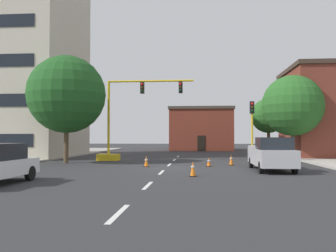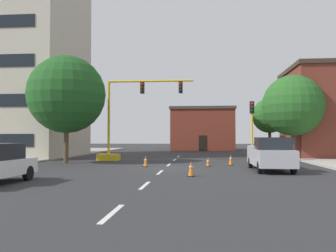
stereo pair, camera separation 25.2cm
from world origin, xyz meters
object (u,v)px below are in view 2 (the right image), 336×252
at_px(tree_right_mid, 293,106).
at_px(pickup_truck_silver, 270,154).
at_px(traffic_cone_roadside_c, 145,161).
at_px(traffic_cone_roadside_d, 191,169).
at_px(tree_left_near, 66,95).
at_px(traffic_light_pole_right, 252,118).
at_px(tree_right_far, 270,116).
at_px(traffic_cone_roadside_b, 208,162).
at_px(traffic_cone_roadside_a, 231,160).
at_px(traffic_signal_gantry, 120,135).

bearing_deg(tree_right_mid, pickup_truck_silver, -110.75).
xyz_separation_m(traffic_cone_roadside_c, traffic_cone_roadside_d, (3.23, -5.66, 0.02)).
relative_size(tree_left_near, traffic_cone_roadside_c, 11.22).
relative_size(traffic_light_pole_right, tree_right_far, 0.73).
bearing_deg(traffic_cone_roadside_b, traffic_light_pole_right, 49.16).
height_order(traffic_cone_roadside_a, traffic_cone_roadside_c, traffic_cone_roadside_a).
xyz_separation_m(tree_right_far, traffic_cone_roadside_a, (-6.01, -17.89, -4.15)).
bearing_deg(tree_right_far, traffic_signal_gantry, -137.71).
bearing_deg(traffic_cone_roadside_a, tree_right_mid, 46.63).
xyz_separation_m(tree_left_near, traffic_cone_roadside_a, (12.45, -0.97, -4.91)).
height_order(traffic_light_pole_right, tree_right_far, tree_right_far).
bearing_deg(traffic_signal_gantry, traffic_cone_roadside_a, -25.39).
distance_m(traffic_signal_gantry, traffic_cone_roadside_b, 9.41).
distance_m(tree_right_mid, traffic_cone_roadside_d, 16.70).
xyz_separation_m(traffic_light_pole_right, traffic_cone_roadside_a, (-1.88, -2.75, -3.15)).
relative_size(traffic_cone_roadside_a, traffic_cone_roadside_c, 1.04).
xyz_separation_m(pickup_truck_silver, traffic_cone_roadside_a, (-2.01, 3.98, -0.60)).
relative_size(pickup_truck_silver, traffic_cone_roadside_d, 6.89).
height_order(traffic_signal_gantry, tree_right_mid, tree_right_mid).
bearing_deg(pickup_truck_silver, tree_right_mid, 69.25).
bearing_deg(traffic_signal_gantry, pickup_truck_silver, -36.89).
xyz_separation_m(traffic_light_pole_right, traffic_cone_roadside_c, (-7.71, -4.60, -3.17)).
height_order(traffic_light_pole_right, traffic_cone_roadside_b, traffic_light_pole_right).
bearing_deg(traffic_cone_roadside_b, tree_right_mid, 45.10).
distance_m(traffic_cone_roadside_a, traffic_cone_roadside_c, 6.12).
relative_size(traffic_cone_roadside_b, traffic_cone_roadside_c, 0.82).
bearing_deg(traffic_cone_roadside_a, tree_left_near, 175.54).
bearing_deg(tree_right_mid, traffic_cone_roadside_d, -121.68).
distance_m(tree_right_far, traffic_cone_roadside_c, 23.39).
bearing_deg(tree_left_near, traffic_cone_roadside_c, -23.06).
bearing_deg(traffic_cone_roadside_a, traffic_light_pole_right, 55.60).
relative_size(traffic_cone_roadside_c, traffic_cone_roadside_d, 0.94).
xyz_separation_m(pickup_truck_silver, traffic_cone_roadside_c, (-7.84, 2.13, -0.61)).
bearing_deg(tree_right_mid, traffic_signal_gantry, -172.50).
bearing_deg(traffic_signal_gantry, traffic_light_pole_right, -7.90).
bearing_deg(traffic_cone_roadside_d, traffic_cone_roadside_b, 81.01).
xyz_separation_m(traffic_cone_roadside_b, traffic_cone_roadside_c, (-4.21, -0.55, 0.07)).
distance_m(traffic_light_pole_right, traffic_cone_roadside_c, 9.52).
relative_size(traffic_signal_gantry, tree_left_near, 0.98).
bearing_deg(traffic_cone_roadside_b, traffic_cone_roadside_d, -98.99).
distance_m(traffic_signal_gantry, tree_right_far, 20.39).
relative_size(tree_right_far, tree_right_mid, 0.89).
bearing_deg(pickup_truck_silver, traffic_cone_roadside_a, 116.75).
relative_size(tree_left_near, traffic_cone_roadside_a, 10.79).
relative_size(traffic_light_pole_right, tree_left_near, 0.58).
height_order(traffic_signal_gantry, tree_right_far, traffic_signal_gantry).
height_order(pickup_truck_silver, traffic_cone_roadside_d, pickup_truck_silver).
height_order(tree_left_near, traffic_cone_roadside_c, tree_left_near).
relative_size(tree_left_near, traffic_cone_roadside_b, 13.64).
distance_m(traffic_light_pole_right, tree_right_far, 15.72).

